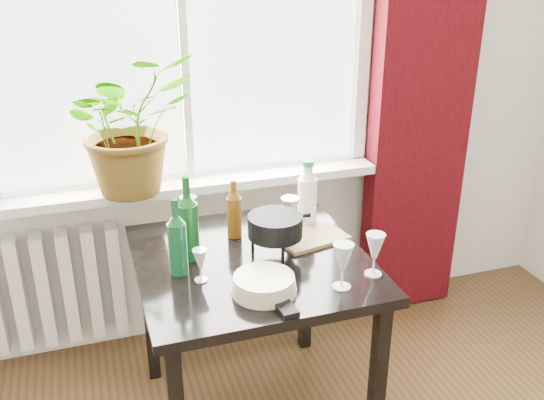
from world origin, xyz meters
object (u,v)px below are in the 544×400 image
object	(u,v)px
radiator	(32,292)
tv_remote	(280,301)
wineglass_front_left	(200,265)
wineglass_front_right	(343,266)
bottle_amber	(234,208)
cutting_board	(312,238)
wine_bottle_left	(177,237)
plate_stack	(264,285)
wineglass_far_right	(375,254)
cleaning_bottle	(307,193)
wineglass_back_center	(290,217)
wineglass_back_left	(189,214)
fondue_pot	(275,235)
potted_plant	(129,124)
wine_bottle_right	(188,218)
table	(252,279)

from	to	relation	value
radiator	tv_remote	xyz separation A→B (m)	(0.85, -0.96, 0.37)
wineglass_front_left	wineglass_front_right	bearing A→B (deg)	-23.31
bottle_amber	cutting_board	world-z (taller)	bottle_amber
wine_bottle_left	plate_stack	distance (m)	0.35
cutting_board	radiator	bearing A→B (deg)	153.62
wineglass_far_right	tv_remote	xyz separation A→B (m)	(-0.37, -0.08, -0.07)
cleaning_bottle	wineglass_back_center	bearing A→B (deg)	-139.04
wineglass_front_right	tv_remote	distance (m)	0.25
bottle_amber	tv_remote	size ratio (longest dim) A/B	1.29
bottle_amber	wineglass_back_left	xyz separation A→B (m)	(-0.16, 0.09, -0.04)
wineglass_back_left	wineglass_front_left	distance (m)	0.39
wine_bottle_left	plate_stack	size ratio (longest dim) A/B	1.29
bottle_amber	fondue_pot	bearing A→B (deg)	-61.53
potted_plant	wineglass_front_left	distance (m)	0.74
wine_bottle_left	wine_bottle_right	bearing A→B (deg)	59.22
potted_plant	bottle_amber	size ratio (longest dim) A/B	2.43
plate_stack	tv_remote	distance (m)	0.09
bottle_amber	wineglass_back_left	size ratio (longest dim) A/B	1.51
bottle_amber	plate_stack	xyz separation A→B (m)	(-0.01, -0.44, -0.09)
radiator	table	distance (m)	1.09
table	wineglass_back_center	distance (m)	0.29
bottle_amber	tv_remote	distance (m)	0.54
wineglass_back_left	radiator	bearing A→B (deg)	152.80
wineglass_far_right	wineglass_back_center	world-z (taller)	wineglass_back_center
wineglass_back_left	tv_remote	bearing A→B (deg)	-73.59
wine_bottle_right	cutting_board	distance (m)	0.51
wine_bottle_left	wineglass_front_right	size ratio (longest dim) A/B	1.68
potted_plant	cleaning_bottle	world-z (taller)	potted_plant
potted_plant	wineglass_front_left	world-z (taller)	potted_plant
bottle_amber	cutting_board	distance (m)	0.33
wineglass_front_left	wineglass_back_center	bearing A→B (deg)	28.62
wine_bottle_left	tv_remote	world-z (taller)	wine_bottle_left
wine_bottle_right	wineglass_front_left	world-z (taller)	wine_bottle_right
wine_bottle_right	wineglass_front_right	size ratio (longest dim) A/B	1.91
cleaning_bottle	fondue_pot	world-z (taller)	cleaning_bottle
wineglass_far_right	tv_remote	distance (m)	0.39
bottle_amber	tv_remote	world-z (taller)	bottle_amber
wineglass_front_left	fondue_pot	world-z (taller)	fondue_pot
fondue_pot	tv_remote	distance (m)	0.35
wine_bottle_right	radiator	bearing A→B (deg)	138.76
wineglass_front_right	tv_remote	xyz separation A→B (m)	(-0.23, -0.03, -0.08)
table	wineglass_far_right	bearing A→B (deg)	-33.48
wine_bottle_left	wineglass_back_center	xyz separation A→B (m)	(0.47, 0.14, -0.06)
fondue_pot	cutting_board	bearing A→B (deg)	22.39
radiator	wineglass_front_right	size ratio (longest dim) A/B	4.67
radiator	wineglass_far_right	size ratio (longest dim) A/B	4.86
wineglass_far_right	fondue_pot	world-z (taller)	wineglass_far_right
cleaning_bottle	wineglass_far_right	bearing A→B (deg)	-80.97
wineglass_front_right	plate_stack	size ratio (longest dim) A/B	0.77
radiator	fondue_pot	size ratio (longest dim) A/B	3.39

